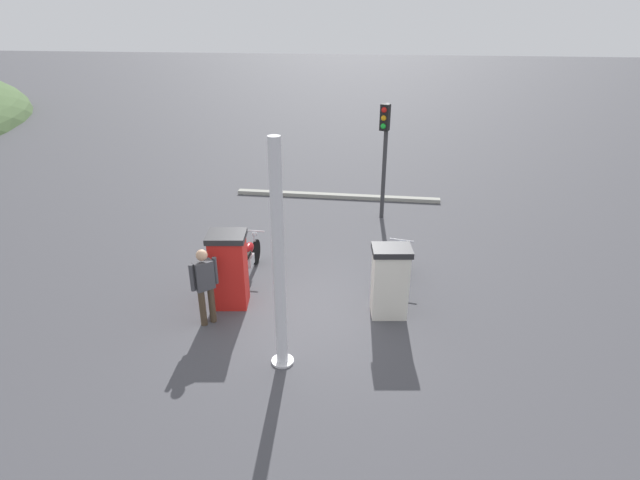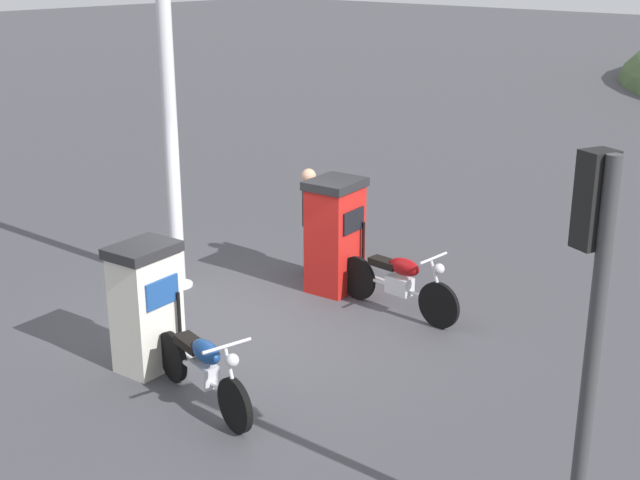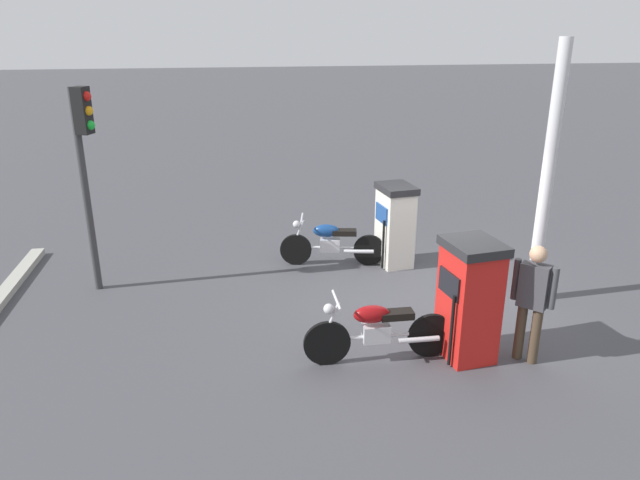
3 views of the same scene
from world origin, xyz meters
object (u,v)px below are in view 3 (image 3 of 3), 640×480
at_px(attendant_person, 533,297).
at_px(canopy_support_pole, 547,183).
at_px(motorcycle_near_pump, 331,242).
at_px(fuel_pump_far, 469,299).
at_px(motorcycle_far_pump, 377,329).
at_px(fuel_pump_near, 395,225).
at_px(roadside_traffic_light, 85,155).

bearing_deg(attendant_person, canopy_support_pole, -121.29).
bearing_deg(canopy_support_pole, motorcycle_near_pump, -34.57).
bearing_deg(fuel_pump_far, motorcycle_far_pump, -3.52).
height_order(motorcycle_near_pump, motorcycle_far_pump, motorcycle_far_pump).
bearing_deg(attendant_person, motorcycle_near_pump, -62.77).
bearing_deg(fuel_pump_far, fuel_pump_near, -90.00).
distance_m(fuel_pump_far, motorcycle_near_pump, 3.70).
distance_m(attendant_person, canopy_support_pole, 2.24).
xyz_separation_m(fuel_pump_far, attendant_person, (-0.75, 0.26, 0.10)).
height_order(roadside_traffic_light, canopy_support_pole, canopy_support_pole).
height_order(fuel_pump_near, canopy_support_pole, canopy_support_pole).
height_order(fuel_pump_far, roadside_traffic_light, roadside_traffic_light).
height_order(motorcycle_far_pump, attendant_person, attendant_person).
distance_m(fuel_pump_near, attendant_person, 3.66).
height_order(fuel_pump_far, motorcycle_near_pump, fuel_pump_far).
distance_m(motorcycle_far_pump, attendant_person, 2.05).
height_order(motorcycle_near_pump, canopy_support_pole, canopy_support_pole).
bearing_deg(canopy_support_pole, fuel_pump_near, -46.38).
height_order(motorcycle_near_pump, roadside_traffic_light, roadside_traffic_light).
relative_size(fuel_pump_near, roadside_traffic_light, 0.45).
xyz_separation_m(fuel_pump_far, motorcycle_near_pump, (1.17, -3.48, -0.39)).
bearing_deg(motorcycle_far_pump, fuel_pump_far, 176.48).
distance_m(fuel_pump_near, motorcycle_near_pump, 1.23).
height_order(fuel_pump_near, motorcycle_near_pump, fuel_pump_near).
xyz_separation_m(fuel_pump_near, roadside_traffic_light, (5.21, 0.21, 1.54)).
height_order(motorcycle_far_pump, roadside_traffic_light, roadside_traffic_light).
relative_size(fuel_pump_near, attendant_person, 0.94).
height_order(attendant_person, roadside_traffic_light, roadside_traffic_light).
height_order(fuel_pump_near, fuel_pump_far, fuel_pump_far).
distance_m(fuel_pump_near, motorcycle_far_pump, 3.48).
xyz_separation_m(roadside_traffic_light, canopy_support_pole, (-7.00, 1.67, -0.35)).
distance_m(motorcycle_near_pump, roadside_traffic_light, 4.47).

